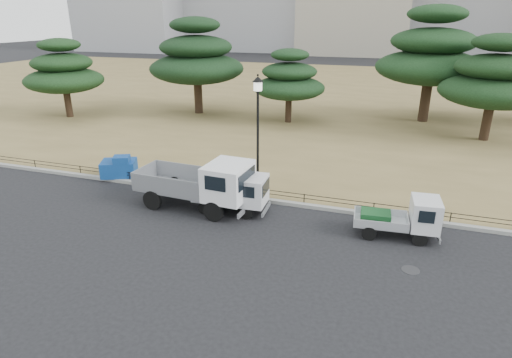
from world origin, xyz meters
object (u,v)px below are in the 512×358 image
(truck_kei_front, at_px, (236,194))
(tarp_pile, at_px, (119,167))
(street_lamp, at_px, (258,117))
(truck_large, at_px, (200,182))
(truck_kei_rear, at_px, (403,217))

(truck_kei_front, xyz_separation_m, tarp_pile, (-7.16, 1.85, -0.22))
(truck_kei_front, bearing_deg, street_lamp, 72.85)
(truck_large, distance_m, truck_kei_front, 1.66)
(truck_large, bearing_deg, street_lamp, 45.39)
(truck_kei_front, bearing_deg, tarp_pile, 162.70)
(truck_kei_rear, bearing_deg, truck_large, 175.63)
(truck_large, bearing_deg, truck_kei_rear, 4.03)
(truck_kei_rear, xyz_separation_m, street_lamp, (-6.36, 1.76, 3.00))
(truck_kei_front, bearing_deg, truck_kei_rear, -3.67)
(tarp_pile, bearing_deg, truck_kei_rear, -7.94)
(truck_large, distance_m, tarp_pile, 5.93)
(street_lamp, bearing_deg, truck_large, -138.33)
(truck_large, relative_size, street_lamp, 0.96)
(truck_large, distance_m, truck_kei_rear, 8.39)
(truck_kei_front, xyz_separation_m, truck_kei_rear, (6.78, -0.10, -0.02))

